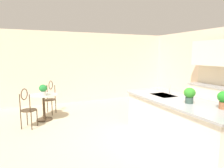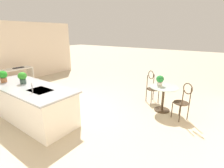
{
  "view_description": "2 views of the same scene",
  "coord_description": "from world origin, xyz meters",
  "px_view_note": "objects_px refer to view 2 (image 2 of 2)",
  "views": [
    {
      "loc": [
        3.5,
        -2.09,
        1.86
      ],
      "look_at": [
        -1.51,
        0.09,
        1.05
      ],
      "focal_mm": 32.28,
      "sensor_mm": 36.0,
      "label": 1
    },
    {
      "loc": [
        -3.76,
        2.84,
        2.22
      ],
      "look_at": [
        -1.37,
        -0.49,
        0.93
      ],
      "focal_mm": 26.51,
      "sensor_mm": 36.0,
      "label": 2
    }
  ],
  "objects_px": {
    "chair_near_window": "(183,100)",
    "chair_by_island": "(152,85)",
    "potted_plant_on_table": "(160,80)",
    "potted_plant_counter_far": "(3,76)",
    "potted_plant_counter_near": "(22,77)",
    "writing_desk": "(17,74)",
    "keyboard": "(18,68)",
    "bistro_table": "(163,96)"
  },
  "relations": [
    {
      "from": "chair_near_window",
      "to": "chair_by_island",
      "type": "distance_m",
      "value": 1.31
    },
    {
      "from": "potted_plant_on_table",
      "to": "potted_plant_counter_far",
      "type": "height_order",
      "value": "potted_plant_counter_far"
    },
    {
      "from": "chair_near_window",
      "to": "potted_plant_counter_near",
      "type": "relative_size",
      "value": 3.4
    },
    {
      "from": "chair_by_island",
      "to": "potted_plant_counter_near",
      "type": "xyz_separation_m",
      "value": [
        2.44,
        2.89,
        0.52
      ]
    },
    {
      "from": "chair_near_window",
      "to": "writing_desk",
      "type": "relative_size",
      "value": 0.87
    },
    {
      "from": "chair_by_island",
      "to": "writing_desk",
      "type": "relative_size",
      "value": 0.87
    },
    {
      "from": "potted_plant_on_table",
      "to": "potted_plant_counter_near",
      "type": "bearing_deg",
      "value": 41.01
    },
    {
      "from": "chair_near_window",
      "to": "potted_plant_counter_near",
      "type": "xyz_separation_m",
      "value": [
        3.56,
        2.21,
        0.52
      ]
    },
    {
      "from": "potted_plant_counter_near",
      "to": "keyboard",
      "type": "bearing_deg",
      "value": -23.5
    },
    {
      "from": "chair_near_window",
      "to": "keyboard",
      "type": "distance_m",
      "value": 6.69
    },
    {
      "from": "keyboard",
      "to": "potted_plant_counter_near",
      "type": "relative_size",
      "value": 1.44
    },
    {
      "from": "potted_plant_counter_near",
      "to": "potted_plant_counter_far",
      "type": "distance_m",
      "value": 0.6
    },
    {
      "from": "bistro_table",
      "to": "chair_near_window",
      "type": "relative_size",
      "value": 0.77
    },
    {
      "from": "chair_by_island",
      "to": "potted_plant_counter_near",
      "type": "distance_m",
      "value": 3.81
    },
    {
      "from": "chair_by_island",
      "to": "potted_plant_on_table",
      "type": "distance_m",
      "value": 0.67
    },
    {
      "from": "writing_desk",
      "to": "potted_plant_counter_far",
      "type": "distance_m",
      "value": 2.96
    },
    {
      "from": "bistro_table",
      "to": "potted_plant_on_table",
      "type": "relative_size",
      "value": 2.61
    },
    {
      "from": "chair_by_island",
      "to": "potted_plant_counter_near",
      "type": "relative_size",
      "value": 3.4
    },
    {
      "from": "chair_near_window",
      "to": "writing_desk",
      "type": "bearing_deg",
      "value": 8.38
    },
    {
      "from": "keyboard",
      "to": "potted_plant_counter_far",
      "type": "bearing_deg",
      "value": 147.95
    },
    {
      "from": "bistro_table",
      "to": "potted_plant_counter_near",
      "type": "height_order",
      "value": "potted_plant_counter_near"
    },
    {
      "from": "bistro_table",
      "to": "chair_near_window",
      "type": "height_order",
      "value": "chair_near_window"
    },
    {
      "from": "chair_by_island",
      "to": "potted_plant_counter_far",
      "type": "height_order",
      "value": "potted_plant_counter_far"
    },
    {
      "from": "writing_desk",
      "to": "potted_plant_counter_near",
      "type": "height_order",
      "value": "potted_plant_counter_near"
    },
    {
      "from": "writing_desk",
      "to": "potted_plant_on_table",
      "type": "xyz_separation_m",
      "value": [
        -5.88,
        -1.23,
        0.41
      ]
    },
    {
      "from": "bistro_table",
      "to": "potted_plant_counter_near",
      "type": "distance_m",
      "value": 3.9
    },
    {
      "from": "bistro_table",
      "to": "keyboard",
      "type": "relative_size",
      "value": 1.82
    },
    {
      "from": "chair_near_window",
      "to": "keyboard",
      "type": "relative_size",
      "value": 2.37
    },
    {
      "from": "chair_by_island",
      "to": "potted_plant_counter_far",
      "type": "xyz_separation_m",
      "value": [
        2.99,
        3.13,
        0.53
      ]
    },
    {
      "from": "potted_plant_on_table",
      "to": "potted_plant_counter_near",
      "type": "xyz_separation_m",
      "value": [
        2.83,
        2.46,
        0.18
      ]
    },
    {
      "from": "chair_by_island",
      "to": "potted_plant_counter_far",
      "type": "distance_m",
      "value": 4.36
    },
    {
      "from": "chair_near_window",
      "to": "potted_plant_counter_near",
      "type": "distance_m",
      "value": 4.22
    },
    {
      "from": "potted_plant_counter_near",
      "to": "chair_near_window",
      "type": "bearing_deg",
      "value": -148.19
    },
    {
      "from": "chair_by_island",
      "to": "keyboard",
      "type": "bearing_deg",
      "value": 15.75
    },
    {
      "from": "chair_by_island",
      "to": "potted_plant_on_table",
      "type": "xyz_separation_m",
      "value": [
        -0.39,
        0.43,
        0.34
      ]
    },
    {
      "from": "chair_near_window",
      "to": "chair_by_island",
      "type": "height_order",
      "value": "same"
    },
    {
      "from": "chair_by_island",
      "to": "potted_plant_on_table",
      "type": "bearing_deg",
      "value": 132.58
    },
    {
      "from": "potted_plant_on_table",
      "to": "potted_plant_counter_far",
      "type": "relative_size",
      "value": 0.97
    },
    {
      "from": "chair_by_island",
      "to": "writing_desk",
      "type": "xyz_separation_m",
      "value": [
        5.49,
        1.65,
        -0.06
      ]
    },
    {
      "from": "chair_by_island",
      "to": "bistro_table",
      "type": "bearing_deg",
      "value": 140.6
    },
    {
      "from": "keyboard",
      "to": "potted_plant_counter_far",
      "type": "xyz_separation_m",
      "value": [
        -2.52,
        1.58,
        0.35
      ]
    },
    {
      "from": "potted_plant_on_table",
      "to": "potted_plant_counter_far",
      "type": "xyz_separation_m",
      "value": [
        3.38,
        2.7,
        0.18
      ]
    }
  ]
}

